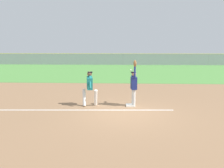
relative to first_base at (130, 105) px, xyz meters
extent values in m
plane|color=#936D4C|center=(-0.27, -1.13, -0.04)|extent=(76.34, 76.34, 0.00)
cube|color=#549342|center=(-0.27, 15.44, -0.04)|extent=(52.96, 17.61, 0.01)
cube|color=white|center=(-4.00, -0.90, -0.04)|extent=(11.99, 0.64, 0.01)
cube|color=white|center=(0.00, 0.00, 0.00)|extent=(0.40, 0.40, 0.08)
cylinder|color=silver|center=(0.16, 0.11, 0.39)|extent=(0.17, 0.17, 0.85)
cylinder|color=silver|center=(0.19, -0.08, 0.39)|extent=(0.17, 0.17, 0.85)
cube|color=navy|center=(0.17, 0.01, 1.11)|extent=(0.31, 0.47, 0.60)
sphere|color=tan|center=(0.17, 0.01, 1.56)|extent=(0.26, 0.26, 0.23)
cube|color=black|center=(0.14, 0.01, 1.64)|extent=(0.24, 0.23, 0.05)
cylinder|color=navy|center=(0.20, -0.20, 1.72)|extent=(0.10, 0.10, 0.62)
cylinder|color=navy|center=(0.15, 0.23, 1.41)|extent=(0.16, 0.63, 0.09)
ellipsoid|color=brown|center=(0.20, -0.20, 2.08)|extent=(0.17, 0.29, 0.32)
cylinder|color=white|center=(-1.69, -0.08, 0.38)|extent=(0.24, 0.45, 0.85)
cylinder|color=white|center=(-2.27, -0.04, 0.38)|extent=(0.24, 0.45, 0.85)
cube|color=#197272|center=(-1.98, -0.06, 1.11)|extent=(0.37, 0.57, 0.66)
sphere|color=brown|center=(-1.98, -0.06, 1.56)|extent=(0.27, 0.27, 0.23)
cube|color=black|center=(-1.95, -0.05, 1.64)|extent=(0.26, 0.24, 0.05)
cylinder|color=#197272|center=(-2.03, 0.16, 1.19)|extent=(0.17, 0.41, 0.58)
cylinder|color=#197272|center=(-1.93, -0.27, 1.19)|extent=(0.17, 0.41, 0.58)
sphere|color=white|center=(0.03, 0.28, 1.72)|extent=(0.07, 0.07, 0.07)
cube|color=#93999E|center=(-0.27, 24.24, 0.82)|extent=(52.96, 0.06, 1.73)
cylinder|color=yellow|center=(-0.27, 24.24, 1.72)|extent=(52.96, 0.06, 0.06)
cylinder|color=gray|center=(-13.51, 24.24, 0.82)|extent=(0.08, 0.08, 1.73)
cylinder|color=gray|center=(-0.27, 24.24, 0.82)|extent=(0.08, 0.08, 1.73)
cylinder|color=gray|center=(12.97, 24.24, 0.82)|extent=(0.08, 0.08, 1.73)
cube|color=white|center=(-9.89, 26.83, 0.53)|extent=(4.57, 2.34, 0.55)
cube|color=#2D333D|center=(-9.89, 26.83, 1.01)|extent=(2.37, 1.96, 0.40)
cylinder|color=black|center=(-8.35, 27.63, 0.26)|extent=(0.62, 0.28, 0.60)
cylinder|color=black|center=(-8.54, 25.74, 0.26)|extent=(0.62, 0.28, 0.60)
cylinder|color=black|center=(-11.23, 27.92, 0.26)|extent=(0.62, 0.28, 0.60)
cylinder|color=black|center=(-11.43, 26.03, 0.26)|extent=(0.62, 0.28, 0.60)
cube|color=#B7B7BC|center=(-4.78, 27.35, 0.53)|extent=(4.48, 2.11, 0.55)
cube|color=#2D333D|center=(-4.78, 27.35, 1.01)|extent=(2.28, 1.85, 0.40)
cylinder|color=black|center=(-3.28, 28.23, 0.26)|extent=(0.61, 0.25, 0.60)
cylinder|color=black|center=(-3.37, 26.33, 0.26)|extent=(0.61, 0.25, 0.60)
cylinder|color=black|center=(-6.18, 28.36, 0.26)|extent=(0.61, 0.25, 0.60)
cylinder|color=black|center=(-6.27, 26.47, 0.26)|extent=(0.61, 0.25, 0.60)
cube|color=#1E6B33|center=(1.00, 26.93, 0.53)|extent=(4.51, 2.17, 0.55)
cube|color=#2D333D|center=(1.00, 26.93, 1.01)|extent=(2.31, 1.88, 0.40)
cylinder|color=black|center=(2.50, 27.78, 0.26)|extent=(0.61, 0.26, 0.60)
cylinder|color=black|center=(2.38, 25.89, 0.26)|extent=(0.61, 0.26, 0.60)
cylinder|color=black|center=(-0.39, 27.97, 0.26)|extent=(0.61, 0.26, 0.60)
cylinder|color=black|center=(-0.51, 26.07, 0.26)|extent=(0.61, 0.26, 0.60)
cube|color=black|center=(6.25, 26.94, 0.53)|extent=(4.58, 2.37, 0.55)
cube|color=#2D333D|center=(6.25, 26.94, 1.01)|extent=(2.38, 1.98, 0.40)
cylinder|color=black|center=(7.59, 28.04, 0.26)|extent=(0.62, 0.28, 0.60)
cylinder|color=black|center=(7.79, 26.15, 0.26)|extent=(0.62, 0.28, 0.60)
cylinder|color=black|center=(4.70, 27.72, 0.26)|extent=(0.62, 0.28, 0.60)
cylinder|color=black|center=(4.91, 25.83, 0.26)|extent=(0.62, 0.28, 0.60)
cube|color=#B21E1E|center=(12.44, 26.90, 0.53)|extent=(4.44, 1.99, 0.55)
cube|color=#2D333D|center=(12.44, 26.90, 1.01)|extent=(2.24, 1.79, 0.40)
cylinder|color=black|center=(13.87, 27.88, 0.26)|extent=(0.60, 0.23, 0.60)
cylinder|color=black|center=(13.91, 25.98, 0.26)|extent=(0.60, 0.23, 0.60)
cylinder|color=black|center=(10.97, 27.82, 0.26)|extent=(0.60, 0.23, 0.60)
cylinder|color=black|center=(11.01, 25.92, 0.26)|extent=(0.60, 0.23, 0.60)
camera|label=1|loc=(-0.40, -10.55, 2.88)|focal=35.15mm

